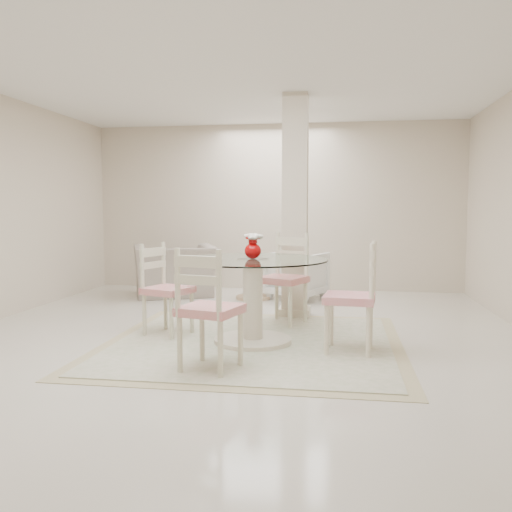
# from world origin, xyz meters

# --- Properties ---
(ground) EXTENTS (7.00, 7.00, 0.00)m
(ground) POSITION_xyz_m (0.00, 0.00, 0.00)
(ground) COLOR silver
(ground) RESTS_ON ground
(room_shell) EXTENTS (6.02, 7.02, 2.71)m
(room_shell) POSITION_xyz_m (0.00, 0.00, 1.86)
(room_shell) COLOR beige
(room_shell) RESTS_ON ground
(column) EXTENTS (0.30, 0.30, 2.70)m
(column) POSITION_xyz_m (0.50, 1.30, 1.35)
(column) COLOR beige
(column) RESTS_ON ground
(area_rug) EXTENTS (2.90, 2.90, 0.02)m
(area_rug) POSITION_xyz_m (0.21, -0.17, 0.01)
(area_rug) COLOR tan
(area_rug) RESTS_ON ground
(dining_table) EXTENTS (1.46, 1.46, 0.84)m
(dining_table) POSITION_xyz_m (0.21, -0.17, 0.43)
(dining_table) COLOR beige
(dining_table) RESTS_ON ground
(red_vase) EXTENTS (0.19, 0.18, 0.25)m
(red_vase) POSITION_xyz_m (0.21, -0.17, 0.97)
(red_vase) COLOR #A90506
(red_vase) RESTS_ON dining_table
(dining_chair_east) EXTENTS (0.49, 0.49, 1.13)m
(dining_chair_east) POSITION_xyz_m (1.21, -0.38, 0.59)
(dining_chair_east) COLOR #F5E8CA
(dining_chair_east) RESTS_ON ground
(dining_chair_north) EXTENTS (0.60, 0.60, 1.16)m
(dining_chair_north) POSITION_xyz_m (0.44, 0.83, 0.61)
(dining_chair_north) COLOR beige
(dining_chair_north) RESTS_ON ground
(dining_chair_west) EXTENTS (0.55, 0.55, 1.06)m
(dining_chair_west) POSITION_xyz_m (-0.78, 0.05, 0.56)
(dining_chair_west) COLOR beige
(dining_chair_west) RESTS_ON ground
(dining_chair_south) EXTENTS (0.55, 0.55, 1.12)m
(dining_chair_south) POSITION_xyz_m (-0.01, -1.17, 0.59)
(dining_chair_south) COLOR beige
(dining_chair_south) RESTS_ON ground
(recliner_taupe) EXTENTS (1.49, 1.41, 0.77)m
(recliner_taupe) POSITION_xyz_m (-1.44, 2.56, 0.38)
(recliner_taupe) COLOR #9F9284
(recliner_taupe) RESTS_ON ground
(armchair_white) EXTENTS (0.99, 1.00, 0.70)m
(armchair_white) POSITION_xyz_m (0.42, 2.62, 0.35)
(armchair_white) COLOR white
(armchair_white) RESTS_ON ground
(side_table) EXTENTS (0.54, 0.54, 0.56)m
(side_table) POSITION_xyz_m (-0.20, 2.46, 0.26)
(side_table) COLOR tan
(side_table) RESTS_ON ground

